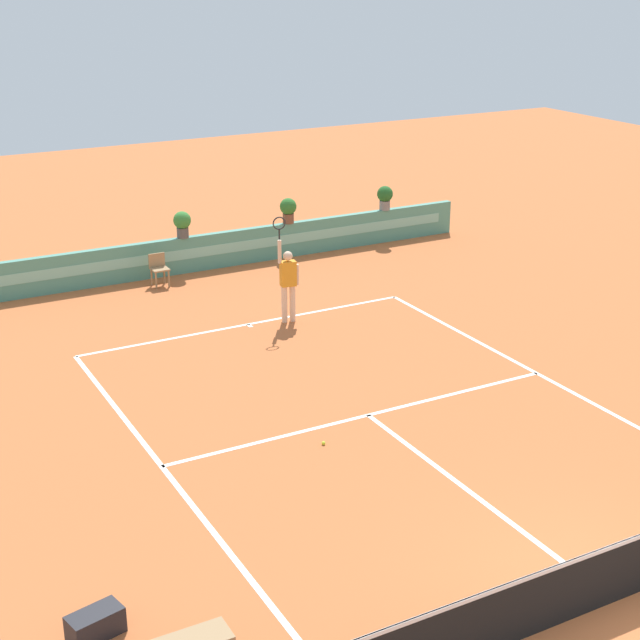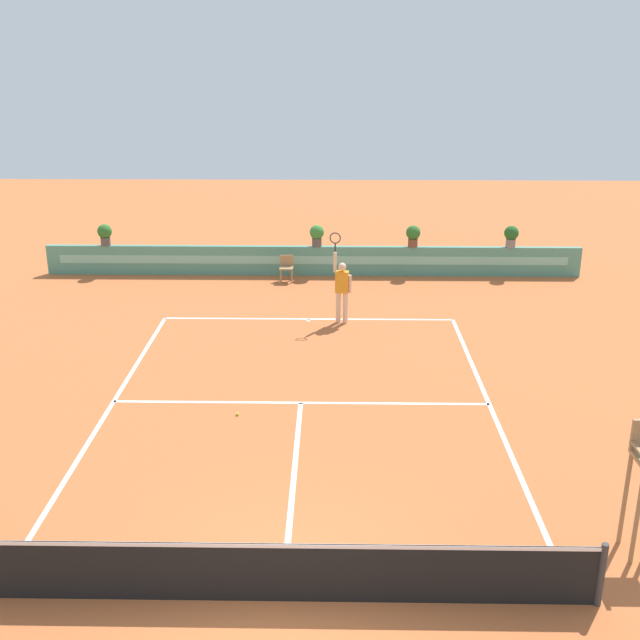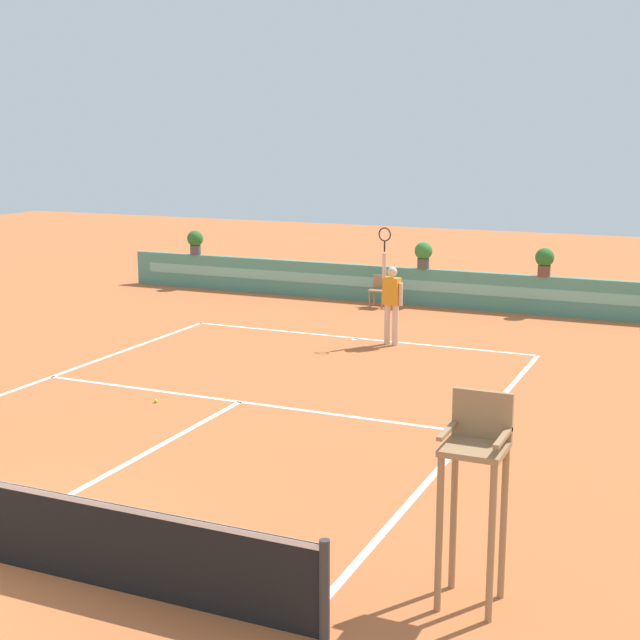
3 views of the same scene
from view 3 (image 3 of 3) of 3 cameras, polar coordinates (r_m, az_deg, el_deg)
ground_plane at (r=15.77m, az=-5.71°, el=-5.47°), size 60.00×60.00×0.00m
court_lines at (r=16.37m, az=-4.47°, el=-4.79°), size 8.32×11.94×0.01m
back_wall_barrier at (r=24.98m, az=6.08°, el=2.07°), size 18.00×0.21×1.00m
umpire_chair at (r=9.19m, az=9.62°, el=-9.44°), size 0.60×0.60×2.14m
ball_kid_chair at (r=24.57m, az=3.69°, el=1.90°), size 0.44×0.44×0.85m
tennis_player at (r=20.13m, az=4.47°, el=1.38°), size 0.61×0.28×2.58m
tennis_ball_near_baseline at (r=16.24m, az=-10.16°, el=-4.96°), size 0.07×0.07×0.07m
potted_plant_centre at (r=24.80m, az=6.44°, el=4.13°), size 0.48×0.48×0.72m
potted_plant_far_left at (r=27.76m, az=-7.76°, el=4.89°), size 0.48×0.48×0.72m
potted_plant_right at (r=24.05m, az=13.78°, el=3.63°), size 0.48×0.48×0.72m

